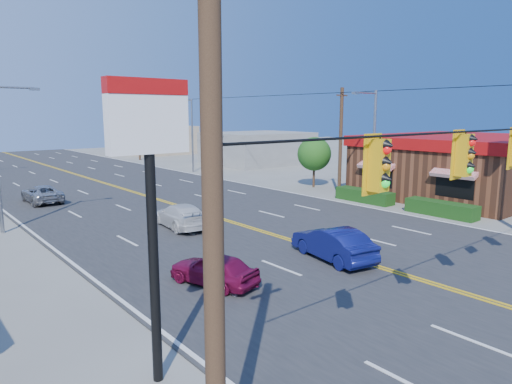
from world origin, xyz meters
TOP-DOWN VIEW (x-y plane):
  - road at (0.00, 20.00)m, footprint 20.00×120.00m
  - kfc at (19.90, 12.00)m, footprint 16.30×12.40m
  - pizza_hut_sign at (-11.00, 4.00)m, footprint 1.90×0.30m
  - streetlight_se at (10.79, 14.00)m, footprint 2.55×0.25m
  - streetlight_ne at (10.79, 38.00)m, footprint 2.55×0.25m
  - utility_pole_near at (12.20, 18.00)m, footprint 0.28×0.28m
  - utility_pole_mid at (12.20, 36.00)m, footprint 0.28×0.28m
  - utility_pole_far at (12.20, 54.00)m, footprint 0.28×0.28m
  - tree_kfc_rear at (13.50, 22.00)m, footprint 2.94×2.94m
  - bld_east_mid at (22.00, 40.00)m, footprint 12.00×10.00m
  - bld_east_far at (19.00, 62.00)m, footprint 10.00×10.00m
  - car_magenta at (-6.47, 8.23)m, footprint 2.38×3.85m
  - car_blue at (-0.70, 7.40)m, footprint 2.34×4.62m
  - car_white at (-2.95, 16.74)m, footprint 2.40×4.81m
  - car_silver at (-7.00, 29.51)m, footprint 2.09×4.52m

SIDE VIEW (x-z plane):
  - road at x=0.00m, z-range 0.00..0.06m
  - car_magenta at x=-6.47m, z-range 0.00..1.22m
  - car_silver at x=-7.00m, z-range 0.00..1.26m
  - car_white at x=-2.95m, z-range 0.00..1.34m
  - car_blue at x=-0.70m, z-range 0.00..1.45m
  - bld_east_mid at x=22.00m, z-range 0.00..4.00m
  - bld_east_far at x=19.00m, z-range 0.00..4.40m
  - kfc at x=19.90m, z-range 0.03..4.73m
  - tree_kfc_rear at x=13.50m, z-range 0.73..5.14m
  - utility_pole_near at x=12.20m, z-range 0.00..8.40m
  - utility_pole_mid at x=12.20m, z-range 0.00..8.40m
  - utility_pole_far at x=12.20m, z-range 0.00..8.40m
  - streetlight_se at x=10.79m, z-range 0.51..8.51m
  - streetlight_ne at x=10.79m, z-range 0.51..8.51m
  - pizza_hut_sign at x=-11.00m, z-range 1.76..8.61m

